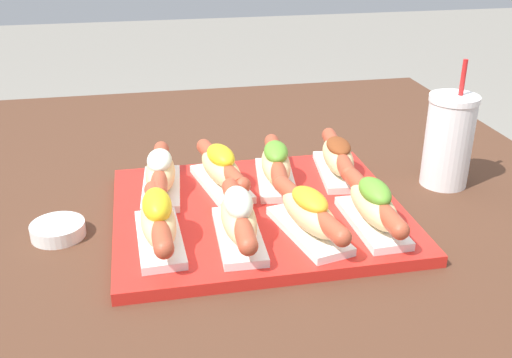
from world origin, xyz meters
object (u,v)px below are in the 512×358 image
(hot_dog_3, at_px, (374,205))
(hot_dog_6, at_px, (276,164))
(hot_dog_2, at_px, (309,213))
(drink_cup, at_px, (449,140))
(hot_dog_4, at_px, (160,173))
(hot_dog_5, at_px, (221,168))
(serving_tray, at_px, (258,212))
(sauce_bowl, at_px, (58,229))
(hot_dog_7, at_px, (338,157))
(hot_dog_0, at_px, (158,220))
(hot_dog_1, at_px, (238,217))

(hot_dog_3, xyz_separation_m, hot_dog_6, (-0.11, 0.17, -0.00))
(hot_dog_2, distance_m, drink_cup, 0.33)
(hot_dog_4, xyz_separation_m, hot_dog_5, (0.10, -0.00, 0.00))
(hot_dog_3, bearing_deg, serving_tray, 149.43)
(hot_dog_2, xyz_separation_m, hot_dog_4, (-0.20, 0.18, 0.00))
(serving_tray, xyz_separation_m, hot_dog_4, (-0.15, 0.09, 0.04))
(hot_dog_2, xyz_separation_m, sauce_bowl, (-0.36, 0.10, -0.04))
(hot_dog_4, height_order, hot_dog_7, hot_dog_4)
(hot_dog_2, height_order, hot_dog_3, hot_dog_3)
(sauce_bowl, height_order, drink_cup, drink_cup)
(hot_dog_6, bearing_deg, hot_dog_2, -87.67)
(hot_dog_3, distance_m, hot_dog_6, 0.20)
(hot_dog_0, xyz_separation_m, hot_dog_7, (0.32, 0.17, -0.00))
(serving_tray, xyz_separation_m, hot_dog_0, (-0.16, -0.08, 0.04))
(hot_dog_5, bearing_deg, hot_dog_4, 179.09)
(hot_dog_5, distance_m, hot_dog_6, 0.09)
(hot_dog_0, xyz_separation_m, hot_dog_3, (0.31, -0.01, -0.00))
(serving_tray, height_order, hot_dog_0, hot_dog_0)
(hot_dog_1, distance_m, hot_dog_7, 0.28)
(serving_tray, xyz_separation_m, hot_dog_6, (0.05, 0.08, 0.04))
(hot_dog_2, relative_size, hot_dog_4, 0.98)
(hot_dog_2, distance_m, hot_dog_6, 0.18)
(hot_dog_0, relative_size, hot_dog_4, 1.00)
(hot_dog_7, relative_size, drink_cup, 0.91)
(serving_tray, distance_m, hot_dog_6, 0.11)
(drink_cup, bearing_deg, sauce_bowl, -174.84)
(hot_dog_2, bearing_deg, hot_dog_4, 137.73)
(hot_dog_2, bearing_deg, hot_dog_3, 2.62)
(hot_dog_3, relative_size, hot_dog_6, 1.01)
(hot_dog_5, xyz_separation_m, hot_dog_6, (0.09, -0.00, -0.00))
(hot_dog_2, xyz_separation_m, hot_dog_6, (-0.01, 0.18, 0.00))
(hot_dog_1, bearing_deg, hot_dog_0, 173.27)
(hot_dog_7, relative_size, sauce_bowl, 2.52)
(hot_dog_1, bearing_deg, serving_tray, 62.38)
(hot_dog_7, bearing_deg, serving_tray, -149.10)
(hot_dog_4, distance_m, sauce_bowl, 0.18)
(hot_dog_1, distance_m, hot_dog_6, 0.20)
(hot_dog_5, relative_size, sauce_bowl, 2.49)
(hot_dog_4, bearing_deg, hot_dog_7, 1.61)
(hot_dog_3, relative_size, hot_dog_4, 1.00)
(hot_dog_0, bearing_deg, hot_dog_6, 38.31)
(hot_dog_1, xyz_separation_m, hot_dog_4, (-0.10, 0.18, -0.00))
(serving_tray, bearing_deg, hot_dog_6, 61.05)
(drink_cup, bearing_deg, hot_dog_6, 175.26)
(sauce_bowl, distance_m, drink_cup, 0.65)
(hot_dog_3, bearing_deg, drink_cup, 37.96)
(hot_dog_6, relative_size, hot_dog_7, 1.00)
(hot_dog_1, xyz_separation_m, hot_dog_5, (0.00, 0.17, -0.00))
(serving_tray, distance_m, hot_dog_4, 0.17)
(hot_dog_6, xyz_separation_m, hot_dog_7, (0.11, 0.01, -0.00))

